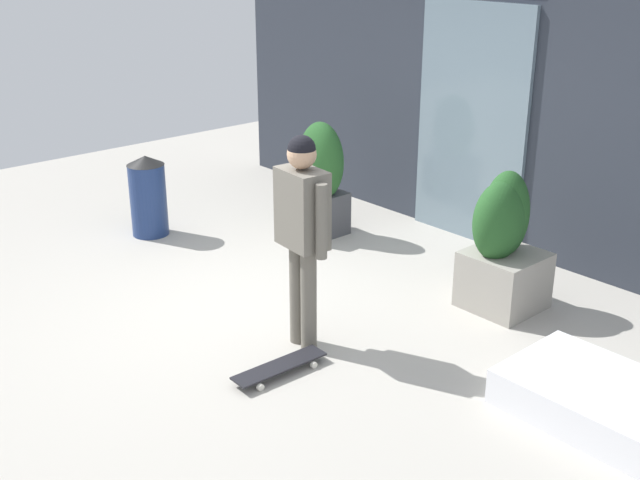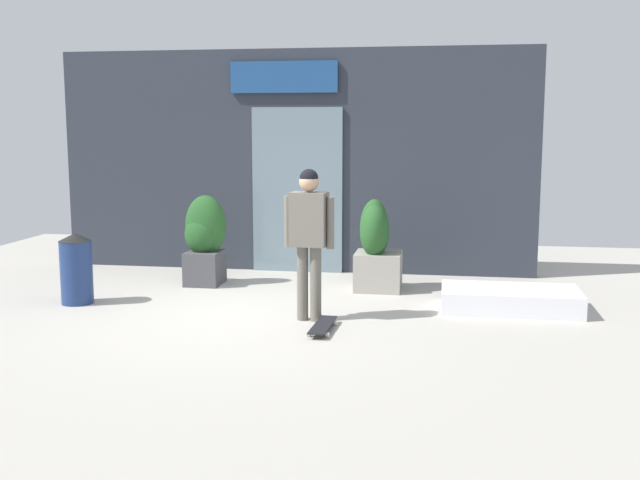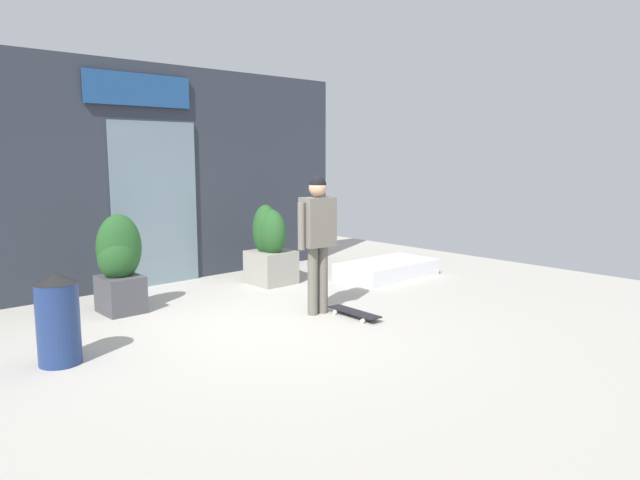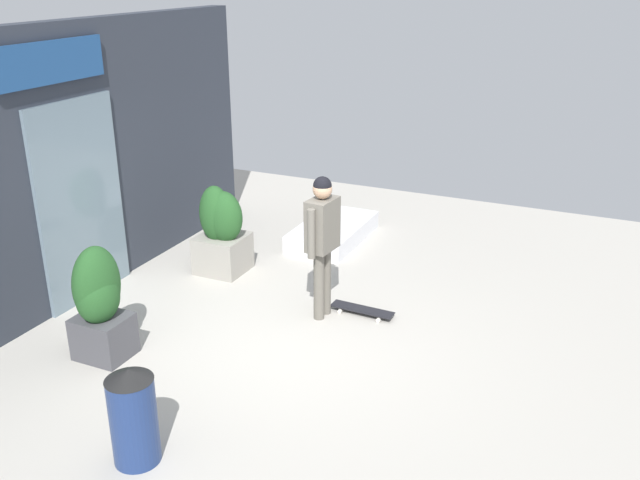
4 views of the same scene
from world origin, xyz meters
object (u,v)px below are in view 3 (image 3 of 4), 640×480
at_px(skateboard, 354,312).
at_px(planter_box_left, 119,263).
at_px(planter_box_right, 270,246).
at_px(skateboarder, 318,230).
at_px(trash_bin, 58,319).

relative_size(skateboard, planter_box_left, 0.63).
relative_size(skateboard, planter_box_right, 0.64).
xyz_separation_m(skateboard, planter_box_right, (0.39, 2.24, 0.54)).
bearing_deg(skateboarder, planter_box_right, 166.87).
height_order(skateboarder, trash_bin, skateboarder).
xyz_separation_m(skateboard, trash_bin, (-3.31, 0.80, 0.39)).
height_order(skateboarder, planter_box_left, skateboarder).
relative_size(skateboarder, planter_box_right, 1.41).
xyz_separation_m(skateboarder, skateboard, (0.23, -0.44, -1.03)).
bearing_deg(skateboard, trash_bin, -101.49).
distance_m(skateboarder, skateboard, 1.14).
distance_m(skateboard, planter_box_right, 2.33).
bearing_deg(planter_box_left, skateboard, -47.14).
height_order(skateboarder, planter_box_right, skateboarder).
distance_m(skateboard, planter_box_left, 3.09).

